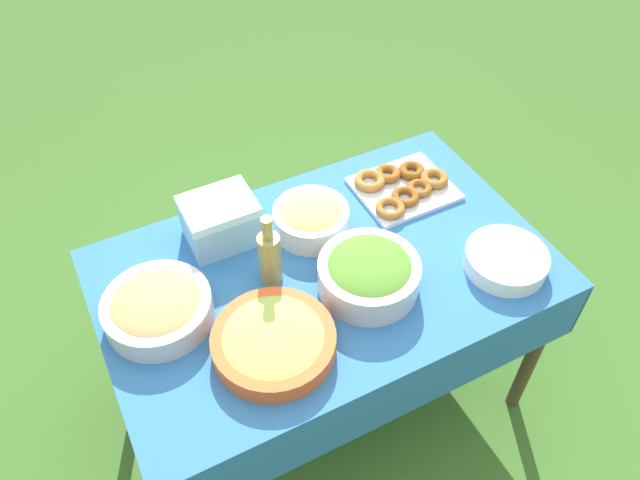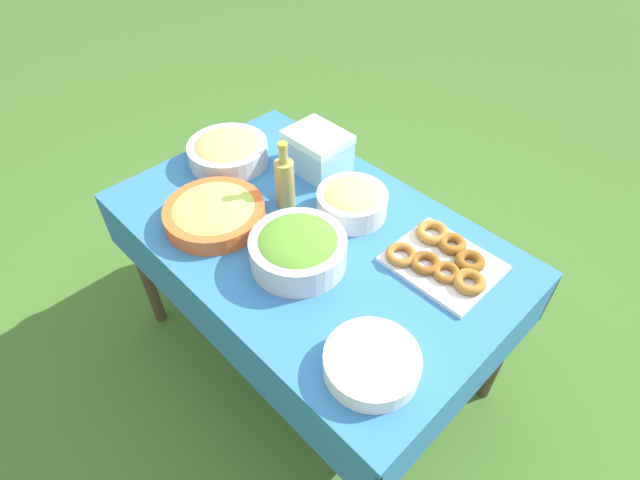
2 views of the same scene
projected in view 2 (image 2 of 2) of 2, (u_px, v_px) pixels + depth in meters
name	position (u px, v px, depth m)	size (l,w,h in m)	color
ground_plane	(312.00, 353.00, 2.26)	(14.00, 14.00, 0.00)	#3D6B28
picnic_table	(310.00, 251.00, 1.80)	(1.42, 0.89, 0.76)	#2D6BB2
salad_bowl	(298.00, 248.00, 1.58)	(0.31, 0.31, 0.12)	silver
pasta_bowl	(352.00, 201.00, 1.76)	(0.25, 0.25, 0.11)	silver
donut_platter	(443.00, 259.00, 1.60)	(0.35, 0.29, 0.05)	silver
plate_stack	(372.00, 363.00, 1.32)	(0.26, 0.26, 0.06)	white
olive_oil_bottle	(285.00, 181.00, 1.76)	(0.07, 0.07, 0.26)	#998E4C
bread_bowl	(228.00, 151.00, 1.98)	(0.32, 0.32, 0.10)	silver
fruit_bowl	(214.00, 212.00, 1.74)	(0.35, 0.35, 0.08)	#E05B28
cooler_box	(318.00, 151.00, 1.93)	(0.23, 0.18, 0.16)	#8CC6E5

